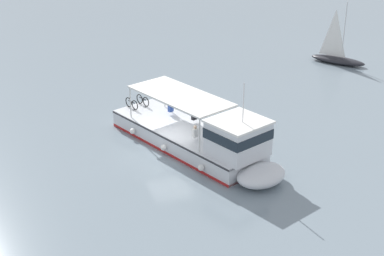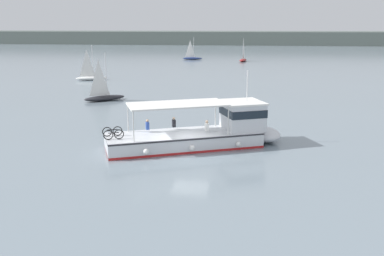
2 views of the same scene
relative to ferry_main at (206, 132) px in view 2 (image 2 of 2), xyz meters
The scene contains 7 objects.
ground_plane 2.25m from the ferry_main, 115.84° to the right, with size 400.00×400.00×0.00m, color gray.
distant_shoreline 159.82m from the ferry_main, 90.31° to the left, with size 400.00×28.00×5.37m, color #515B56.
ferry_main is the anchor object (origin of this frame).
sailboat_outer_anchorage 75.41m from the ferry_main, 97.75° to the left, with size 4.95×2.06×5.40m.
sailboat_off_stern 71.15m from the ferry_main, 88.18° to the left, with size 2.26×4.98×5.40m.
sailboat_horizon_west 40.26m from the ferry_main, 121.57° to the left, with size 4.99×2.90×5.40m.
sailboat_off_bow 21.47m from the ferry_main, 127.87° to the left, with size 4.64×4.07×5.40m.
Camera 2 is at (3.47, -27.15, 8.51)m, focal length 39.47 mm.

